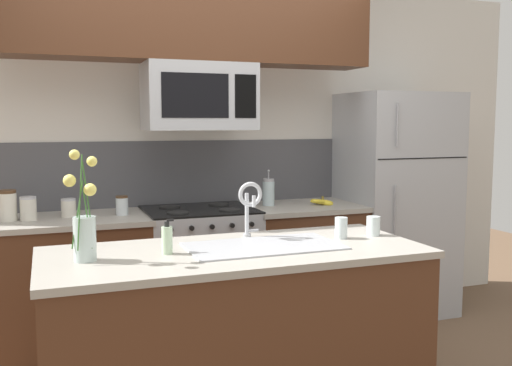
% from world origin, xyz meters
% --- Properties ---
extents(rear_partition, '(5.20, 0.10, 2.60)m').
position_xyz_m(rear_partition, '(0.30, 1.28, 1.30)').
color(rear_partition, silver).
rests_on(rear_partition, ground).
extents(splash_band, '(3.50, 0.01, 0.48)m').
position_xyz_m(splash_band, '(0.00, 1.22, 1.15)').
color(splash_band, '#4C4C51').
rests_on(splash_band, rear_partition).
extents(back_counter_left, '(0.98, 0.65, 0.91)m').
position_xyz_m(back_counter_left, '(-0.86, 0.90, 0.46)').
color(back_counter_left, '#4C2B19').
rests_on(back_counter_left, ground).
extents(back_counter_right, '(0.86, 0.65, 0.91)m').
position_xyz_m(back_counter_right, '(0.80, 0.90, 0.46)').
color(back_counter_right, '#4C2B19').
rests_on(back_counter_right, ground).
extents(stove_range, '(0.76, 0.64, 0.93)m').
position_xyz_m(stove_range, '(0.00, 0.90, 0.46)').
color(stove_range, '#A8AAAF').
rests_on(stove_range, ground).
extents(microwave, '(0.74, 0.40, 0.45)m').
position_xyz_m(microwave, '(0.00, 0.88, 1.70)').
color(microwave, '#A8AAAF').
extents(upper_cabinet_band, '(2.55, 0.34, 0.60)m').
position_xyz_m(upper_cabinet_band, '(-0.06, 0.85, 2.22)').
color(upper_cabinet_band, '#4C2B19').
extents(refrigerator, '(0.82, 0.74, 1.75)m').
position_xyz_m(refrigerator, '(1.62, 0.92, 0.88)').
color(refrigerator, '#A8AAAF').
rests_on(refrigerator, ground).
extents(storage_jar_tall, '(0.11, 0.11, 0.19)m').
position_xyz_m(storage_jar_tall, '(-1.23, 0.91, 1.01)').
color(storage_jar_tall, silver).
rests_on(storage_jar_tall, back_counter_left).
extents(storage_jar_medium, '(0.10, 0.10, 0.15)m').
position_xyz_m(storage_jar_medium, '(-1.11, 0.88, 0.99)').
color(storage_jar_medium, silver).
rests_on(storage_jar_medium, back_counter_left).
extents(storage_jar_short, '(0.10, 0.10, 0.12)m').
position_xyz_m(storage_jar_short, '(-0.87, 0.94, 0.97)').
color(storage_jar_short, silver).
rests_on(storage_jar_short, back_counter_left).
extents(storage_jar_squat, '(0.08, 0.08, 0.13)m').
position_xyz_m(storage_jar_squat, '(-0.53, 0.89, 0.97)').
color(storage_jar_squat, silver).
rests_on(storage_jar_squat, back_counter_left).
extents(banana_bunch, '(0.19, 0.12, 0.08)m').
position_xyz_m(banana_bunch, '(0.94, 0.84, 0.93)').
color(banana_bunch, yellow).
rests_on(banana_bunch, back_counter_right).
extents(french_press, '(0.09, 0.09, 0.27)m').
position_xyz_m(french_press, '(0.55, 0.96, 1.01)').
color(french_press, silver).
rests_on(french_press, back_counter_right).
extents(island_counter, '(1.86, 0.79, 0.91)m').
position_xyz_m(island_counter, '(-0.15, -0.35, 0.46)').
color(island_counter, '#4C2B19').
rests_on(island_counter, ground).
extents(kitchen_sink, '(0.76, 0.42, 0.16)m').
position_xyz_m(kitchen_sink, '(-0.00, -0.35, 0.84)').
color(kitchen_sink, '#ADAFB5').
rests_on(kitchen_sink, island_counter).
extents(sink_faucet, '(0.14, 0.14, 0.31)m').
position_xyz_m(sink_faucet, '(-0.00, -0.14, 1.11)').
color(sink_faucet, '#B7BABF').
rests_on(sink_faucet, island_counter).
extents(dish_soap_bottle, '(0.06, 0.05, 0.16)m').
position_xyz_m(dish_soap_bottle, '(-0.48, -0.34, 0.98)').
color(dish_soap_bottle, beige).
rests_on(dish_soap_bottle, island_counter).
extents(drinking_glass, '(0.07, 0.07, 0.11)m').
position_xyz_m(drinking_glass, '(0.46, -0.30, 0.97)').
color(drinking_glass, silver).
rests_on(drinking_glass, island_counter).
extents(spare_glass, '(0.07, 0.07, 0.11)m').
position_xyz_m(spare_glass, '(0.66, -0.29, 0.96)').
color(spare_glass, silver).
rests_on(spare_glass, island_counter).
extents(flower_vase, '(0.15, 0.14, 0.50)m').
position_xyz_m(flower_vase, '(-0.85, -0.35, 1.05)').
color(flower_vase, silver).
rests_on(flower_vase, island_counter).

